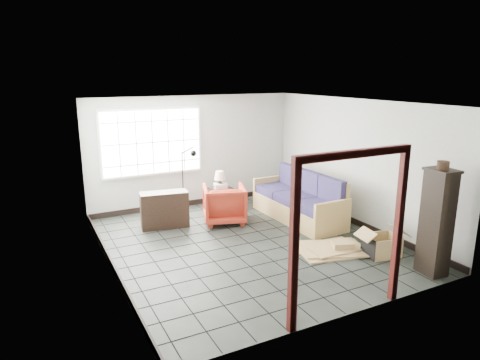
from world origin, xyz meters
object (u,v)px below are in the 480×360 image
futon_sofa (301,202)px  armchair (224,202)px  tall_shelf (436,222)px  side_table (220,191)px

futon_sofa → armchair: size_ratio=2.69×
futon_sofa → tall_shelf: bearing=-84.9°
armchair → tall_shelf: 4.17m
tall_shelf → armchair: bearing=122.7°
armchair → tall_shelf: bearing=136.1°
futon_sofa → tall_shelf: 3.17m
armchair → side_table: 1.01m
armchair → side_table: (0.35, 0.95, -0.03)m
side_table → tall_shelf: 4.90m
futon_sofa → armchair: futon_sofa is taller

